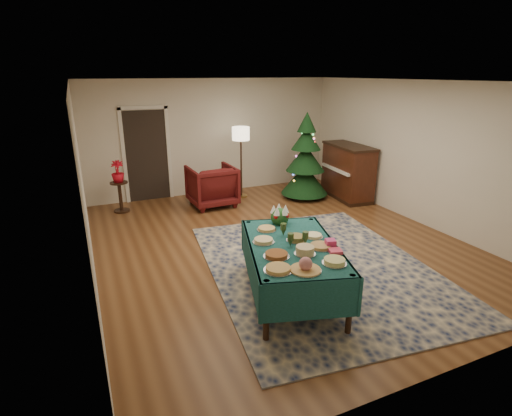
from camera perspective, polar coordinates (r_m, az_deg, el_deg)
name	(u,v)px	position (r m, az deg, el deg)	size (l,w,h in m)	color
room_shell	(281,167)	(6.58, 3.54, 5.81)	(7.00, 7.00, 7.00)	#593319
doorway	(147,153)	(9.43, -15.35, 7.58)	(1.08, 0.04, 2.16)	black
rug	(318,267)	(6.23, 8.90, -8.31)	(3.20, 4.20, 0.02)	#121E44
buffet_table	(292,255)	(5.18, 5.21, -6.73)	(1.63, 2.17, 0.75)	black
platter_0	(278,269)	(4.45, 3.18, -8.69)	(0.33, 0.33, 0.05)	silver
platter_1	(306,266)	(4.46, 7.09, -8.19)	(0.36, 0.36, 0.16)	silver
platter_2	(334,261)	(4.68, 11.14, -7.50)	(0.29, 0.29, 0.06)	silver
platter_3	(276,255)	(4.77, 2.93, -6.72)	(0.31, 0.31, 0.05)	silver
platter_4	(305,250)	(4.85, 7.01, -6.05)	(0.26, 0.26, 0.10)	silver
platter_5	(321,246)	(5.07, 9.21, -5.40)	(0.30, 0.30, 0.04)	silver
platter_6	(263,241)	(5.15, 1.08, -4.69)	(0.28, 0.28, 0.05)	silver
platter_7	(296,238)	(5.21, 5.74, -4.34)	(0.26, 0.26, 0.07)	silver
platter_8	(314,236)	(5.36, 8.22, -3.95)	(0.25, 0.25, 0.04)	silver
platter_9	(267,229)	(5.53, 1.53, -3.01)	(0.27, 0.27, 0.04)	silver
goblet_0	(283,229)	(5.34, 3.93, -3.04)	(0.08, 0.08, 0.18)	#2D471E
goblet_1	(305,238)	(5.09, 7.06, -4.25)	(0.08, 0.08, 0.18)	#2D471E
goblet_2	(290,239)	(5.03, 4.95, -4.49)	(0.08, 0.08, 0.18)	#2D471E
napkin_stack	(335,251)	(4.96, 11.26, -6.06)	(0.15, 0.15, 0.04)	#E33F5D
gift_box	(330,243)	(5.09, 10.58, -4.99)	(0.12, 0.12, 0.10)	#D03979
centerpiece	(280,215)	(5.74, 3.42, -1.01)	(0.27, 0.27, 0.31)	#1E4C1E
armchair	(212,184)	(8.86, -6.33, 3.45)	(0.96, 0.90, 0.99)	#4F1011
floor_lamp	(241,138)	(9.28, -2.18, 9.97)	(0.40, 0.40, 1.65)	#A57F3F
side_table	(120,197)	(8.92, -18.80, 1.45)	(0.36, 0.36, 0.65)	black
potted_plant	(118,176)	(8.80, -19.12, 4.32)	(0.25, 0.45, 0.25)	red
christmas_tree	(305,160)	(9.38, 7.07, 6.81)	(1.36, 1.36, 2.00)	black
piano	(347,172)	(9.59, 12.94, 5.00)	(0.81, 1.51, 1.25)	black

